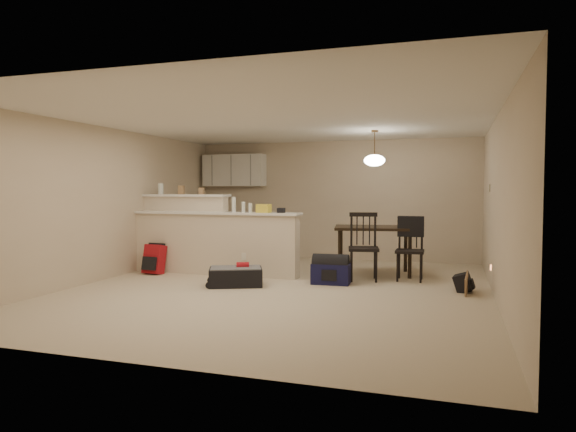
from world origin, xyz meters
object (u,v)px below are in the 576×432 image
at_px(dining_table, 374,232).
at_px(dining_chair_near, 364,247).
at_px(dining_chair_far, 410,249).
at_px(suitcase, 236,277).
at_px(black_daypack, 463,283).
at_px(navy_duffel, 331,274).
at_px(red_backpack, 154,259).
at_px(pendant_lamp, 374,160).

bearing_deg(dining_table, dining_chair_near, -106.39).
relative_size(dining_chair_near, dining_chair_far, 1.08).
bearing_deg(suitcase, dining_chair_near, 7.05).
xyz_separation_m(suitcase, black_daypack, (3.32, 0.59, -0.01)).
xyz_separation_m(dining_chair_far, black_daypack, (0.81, -0.67, -0.38)).
bearing_deg(dining_chair_near, navy_duffel, -144.54).
xyz_separation_m(dining_chair_far, navy_duffel, (-1.15, -0.67, -0.35)).
relative_size(red_backpack, navy_duffel, 0.86).
relative_size(pendant_lamp, dining_chair_near, 0.56).
relative_size(dining_table, dining_chair_near, 1.34).
distance_m(dining_chair_near, black_daypack, 1.65).
distance_m(pendant_lamp, dining_chair_near, 1.59).
bearing_deg(dining_table, pendant_lamp, -10.50).
xyz_separation_m(pendant_lamp, black_daypack, (1.46, -1.13, -1.86)).
relative_size(dining_table, pendant_lamp, 2.39).
distance_m(dining_table, dining_chair_far, 0.82).
bearing_deg(suitcase, pendant_lamp, 19.21).
height_order(dining_chair_near, navy_duffel, dining_chair_near).
bearing_deg(red_backpack, navy_duffel, 4.75).
bearing_deg(dining_chair_near, red_backpack, 175.74).
bearing_deg(black_daypack, navy_duffel, 97.70).
xyz_separation_m(dining_table, suitcase, (-1.86, -1.72, -0.60)).
bearing_deg(pendant_lamp, dining_table, 180.00).
xyz_separation_m(pendant_lamp, suitcase, (-1.86, -1.72, -1.85)).
height_order(dining_table, black_daypack, dining_table).
relative_size(dining_chair_near, red_backpack, 2.18).
height_order(navy_duffel, black_daypack, navy_duffel).
bearing_deg(dining_chair_near, suitcase, -161.12).
bearing_deg(dining_chair_far, suitcase, -154.41).
relative_size(dining_chair_far, red_backpack, 2.02).
bearing_deg(suitcase, navy_duffel, 0.01).
bearing_deg(suitcase, red_backpack, 138.50).
bearing_deg(dining_table, navy_duffel, -124.53).
height_order(dining_chair_near, black_daypack, dining_chair_near).
height_order(red_backpack, navy_duffel, red_backpack).
bearing_deg(black_daypack, dining_chair_near, 80.74).
xyz_separation_m(suitcase, navy_duffel, (1.36, 0.59, 0.03)).
bearing_deg(navy_duffel, dining_chair_far, 27.05).
distance_m(dining_table, dining_chair_near, 0.69).
relative_size(dining_chair_near, suitcase, 1.37).
relative_size(suitcase, black_daypack, 2.75).
bearing_deg(dining_chair_far, red_backpack, -172.27).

